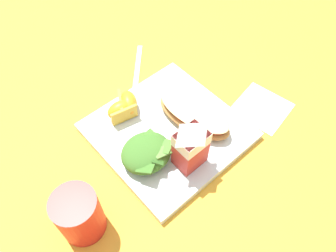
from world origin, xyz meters
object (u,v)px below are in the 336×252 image
white_plate (168,131)px  orange_wedge_front (128,103)px  cheesy_pizza_bread (194,114)px  milk_carton (191,144)px  paper_napkin (262,108)px  metal_fork (136,76)px  drinking_red_cup (79,215)px  green_salad_pile (146,153)px  orange_wedge_middle (122,110)px

white_plate → orange_wedge_front: bearing=-73.5°
cheesy_pizza_bread → orange_wedge_front: bearing=-53.7°
milk_carton → paper_napkin: 0.23m
metal_fork → drinking_red_cup: (0.29, 0.22, 0.05)m
milk_carton → drinking_red_cup: milk_carton is taller
drinking_red_cup → orange_wedge_front: bearing=-145.2°
white_plate → green_salad_pile: size_ratio=2.80×
green_salad_pile → cheesy_pizza_bread: bearing=-177.1°
cheesy_pizza_bread → orange_wedge_middle: 0.15m
green_salad_pile → orange_wedge_middle: (-0.03, -0.11, -0.00)m
orange_wedge_middle → metal_fork: size_ratio=0.44×
orange_wedge_middle → green_salad_pile: bearing=76.8°
orange_wedge_front → metal_fork: size_ratio=0.47×
milk_carton → drinking_red_cup: size_ratio=1.09×
metal_fork → paper_napkin: bearing=119.9°
paper_napkin → cheesy_pizza_bread: bearing=-25.5°
milk_carton → orange_wedge_front: size_ratio=1.57×
orange_wedge_front → paper_napkin: (-0.23, 0.19, -0.03)m
cheesy_pizza_bread → milk_carton: size_ratio=1.64×
milk_carton → cheesy_pizza_bread: bearing=-138.9°
green_salad_pile → paper_napkin: 0.29m
green_salad_pile → orange_wedge_front: (-0.05, -0.12, -0.00)m
orange_wedge_middle → milk_carton: bearing=99.9°
green_salad_pile → orange_wedge_front: size_ratio=1.43×
cheesy_pizza_bread → paper_napkin: (-0.15, 0.07, -0.03)m
white_plate → metal_fork: (-0.05, -0.17, -0.01)m
orange_wedge_front → drinking_red_cup: drinking_red_cup is taller
orange_wedge_front → drinking_red_cup: bearing=34.8°
orange_wedge_middle → metal_fork: orange_wedge_middle is taller
cheesy_pizza_bread → green_salad_pile: 0.13m
orange_wedge_middle → paper_napkin: (-0.25, 0.18, -0.03)m
green_salad_pile → white_plate: bearing=-162.0°
white_plate → green_salad_pile: 0.09m
green_salad_pile → drinking_red_cup: bearing=9.0°
milk_carton → green_salad_pile: bearing=-46.2°
orange_wedge_front → orange_wedge_middle: bearing=18.1°
white_plate → paper_napkin: white_plate is taller
cheesy_pizza_bread → orange_wedge_middle: (0.11, -0.11, 0.00)m
milk_carton → paper_napkin: milk_carton is taller
green_salad_pile → drinking_red_cup: drinking_red_cup is taller
cheesy_pizza_bread → milk_carton: bearing=41.1°
orange_wedge_middle → drinking_red_cup: drinking_red_cup is taller
green_salad_pile → milk_carton: (-0.06, 0.06, 0.04)m
white_plate → metal_fork: white_plate is taller
green_salad_pile → paper_napkin: green_salad_pile is taller
white_plate → milk_carton: 0.11m
orange_wedge_middle → metal_fork: bearing=-141.0°
orange_wedge_middle → metal_fork: (-0.10, -0.08, -0.03)m
green_salad_pile → orange_wedge_front: bearing=-111.8°
paper_napkin → orange_wedge_front: bearing=-38.7°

